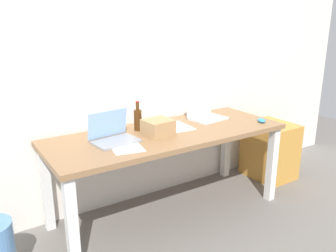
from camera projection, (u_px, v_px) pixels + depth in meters
The scene contains 11 objects.
ground_plane at pixel (168, 212), 3.03m from camera, with size 8.00×8.00×0.00m, color slate.
back_wall at pixel (141, 56), 3.00m from camera, with size 5.20×0.08×2.60m, color silver.
desk at pixel (168, 142), 2.85m from camera, with size 1.97×0.74×0.73m.
laptop_left at pixel (113, 135), 2.58m from camera, with size 0.35×0.27×0.23m.
laptop_right at pixel (206, 114), 3.19m from camera, with size 0.33×0.27×0.22m.
beer_bottle at pixel (138, 119), 2.84m from camera, with size 0.06×0.06×0.24m.
computer_mouse at pixel (261, 120), 3.09m from camera, with size 0.06×0.10×0.03m, color #338CC6.
cardboard_box at pixel (158, 127), 2.73m from camera, with size 0.21×0.20×0.12m, color tan.
paper_sheet_front_left at pixel (126, 146), 2.49m from camera, with size 0.21×0.30×0.00m, color white.
paper_sheet_near_back at pixel (177, 127), 2.96m from camera, with size 0.21×0.30×0.00m, color white.
filing_cabinet at pixel (270, 150), 3.66m from camera, with size 0.40×0.48×0.58m, color #C68938.
Camera 1 is at (-1.46, -2.26, 1.59)m, focal length 37.33 mm.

